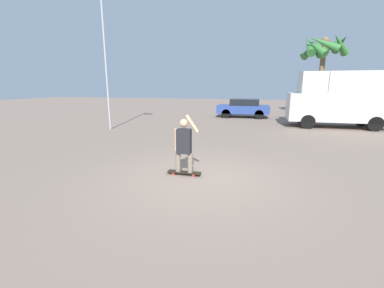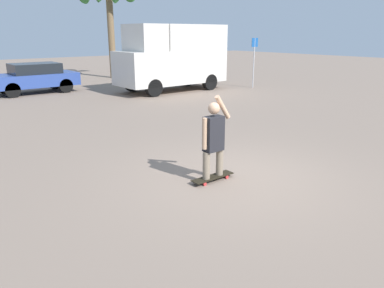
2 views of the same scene
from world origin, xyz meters
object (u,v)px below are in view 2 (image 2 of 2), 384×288
person_skateboarder (213,136)px  street_sign (254,56)px  skateboard (213,177)px  parked_car_blue (34,77)px  camper_van (173,56)px

person_skateboarder → street_sign: street_sign is taller
person_skateboarder → street_sign: 13.29m
skateboard → parked_car_blue: parked_car_blue is taller
person_skateboarder → skateboard: bearing=-0.0°
skateboard → street_sign: street_sign is taller
camper_van → street_sign: (3.87, -1.75, -0.09)m
skateboard → person_skateboarder: bearing=180.0°
street_sign → camper_van: bearing=155.6°
parked_car_blue → skateboard: bearing=-93.4°
parked_car_blue → street_sign: 10.89m
parked_car_blue → person_skateboarder: bearing=-93.4°
camper_van → parked_car_blue: bearing=148.2°
camper_van → parked_car_blue: 6.69m
person_skateboarder → street_sign: size_ratio=0.63×
skateboard → parked_car_blue: bearing=86.6°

